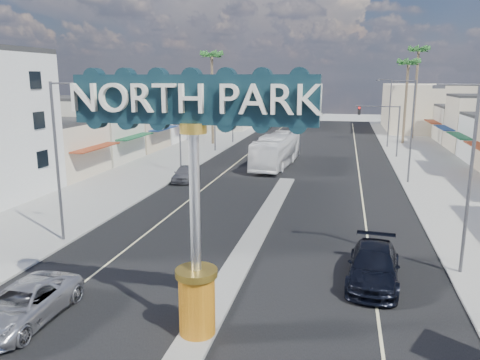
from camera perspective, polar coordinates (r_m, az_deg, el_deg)
The scene contains 24 objects.
ground at distance 43.93m, azimuth 5.93°, elevation 0.25°, with size 160.00×160.00×0.00m, color gray.
road at distance 43.93m, azimuth 5.93°, elevation 0.26°, with size 20.00×120.00×0.01m, color black.
median_island at distance 28.62m, azimuth 2.15°, elevation -6.21°, with size 1.30×30.00×0.16m, color gray.
sidewalk_left at distance 47.55m, azimuth -11.07°, elevation 1.09°, with size 8.00×120.00×0.12m, color gray.
sidewalk_right at distance 44.60m, azimuth 24.09°, elevation -0.52°, with size 8.00×120.00×0.12m, color gray.
storefront_row_left at distance 63.01m, azimuth -14.86°, elevation 6.36°, with size 12.00×42.00×6.00m, color beige.
backdrop_far_left at distance 91.84m, azimuth -4.53°, elevation 9.14°, with size 20.00×20.00×8.00m, color #B7B29E.
backdrop_far_right at distance 89.49m, azimuth 23.82°, elevation 8.05°, with size 20.00×20.00×8.00m, color beige.
gateway_sign at distance 15.79m, azimuth -5.61°, elevation 0.32°, with size 8.20×1.50×9.15m.
traffic_signal_left at distance 58.59m, azimuth -1.37°, elevation 7.59°, with size 5.09×0.45×6.00m.
traffic_signal_right at distance 57.06m, azimuth 16.98°, elevation 6.92°, with size 5.09×0.45×6.00m.
streetlight_l_near at distance 27.66m, azimuth -21.20°, elevation 2.95°, with size 2.03×0.22×9.00m.
streetlight_l_mid at distance 45.52m, azimuth -7.18°, elevation 7.10°, with size 2.03×0.22×9.00m.
streetlight_l_far at distance 66.59m, azimuth -0.76°, elevation 8.86°, with size 2.03×0.22×9.00m.
streetlight_r_near at distance 23.73m, azimuth 25.95°, elevation 1.08°, with size 2.03×0.22×9.00m.
streetlight_r_mid at distance 43.24m, azimuth 20.03°, elevation 6.17°, with size 2.03×0.22×9.00m.
streetlight_r_far at distance 65.05m, azimuth 17.63°, elevation 8.20°, with size 2.03×0.22×9.00m.
palm_left_far at distance 65.21m, azimuth -3.46°, elevation 14.41°, with size 2.60×2.60×13.10m.
palm_right_mid at distance 69.18m, azimuth 19.83°, elevation 12.87°, with size 2.60×2.60×12.10m.
palm_right_far at distance 75.43m, azimuth 20.92°, elevation 14.05°, with size 2.60×2.60×14.10m.
suv_left at distance 20.27m, azimuth -24.92°, elevation -13.59°, with size 2.42×5.24×1.46m, color #B8B8BD.
suv_right at distance 22.54m, azimuth 15.97°, elevation -10.01°, with size 2.25×5.53×1.60m, color black.
car_parked_left at distance 42.48m, azimuth -6.75°, elevation 0.79°, with size 1.69×4.20×1.43m, color slate.
city_bus at distance 49.39m, azimuth 4.44°, elevation 3.61°, with size 2.82×12.06×3.36m, color white.
Camera 1 is at (4.84, -12.68, 9.23)m, focal length 35.00 mm.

